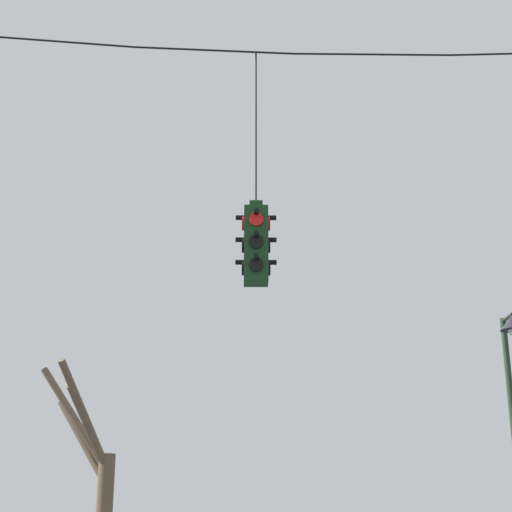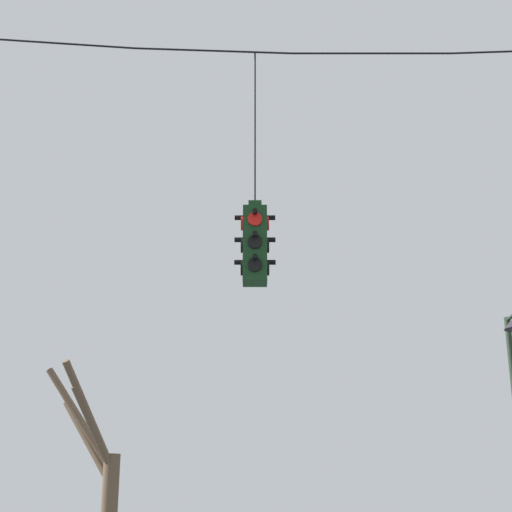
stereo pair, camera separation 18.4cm
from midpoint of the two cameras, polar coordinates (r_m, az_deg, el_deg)
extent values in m
cylinder|color=black|center=(12.87, -14.72, 14.87)|extent=(2.43, 0.03, 0.21)
cylinder|color=black|center=(12.45, -3.48, 14.70)|extent=(2.43, 0.03, 0.12)
cylinder|color=black|center=(12.55, 8.03, 14.32)|extent=(2.43, 0.03, 0.03)
cube|color=#143819|center=(11.05, -0.48, 0.75)|extent=(0.34, 0.34, 1.11)
cube|color=#143819|center=(11.26, -0.47, 3.67)|extent=(0.19, 0.19, 0.10)
cylinder|color=black|center=(11.80, -0.45, 9.50)|extent=(0.02, 0.02, 2.48)
cylinder|color=red|center=(10.99, -0.46, 2.71)|extent=(0.20, 0.03, 0.20)
cylinder|color=black|center=(10.98, -0.46, 3.23)|extent=(0.07, 0.12, 0.07)
cylinder|color=black|center=(10.87, -0.47, 1.06)|extent=(0.20, 0.03, 0.20)
cylinder|color=black|center=(10.86, -0.46, 1.59)|extent=(0.07, 0.12, 0.07)
cylinder|color=black|center=(10.77, -0.47, -0.62)|extent=(0.20, 0.03, 0.20)
cylinder|color=black|center=(10.75, -0.47, -0.09)|extent=(0.07, 0.12, 0.07)
cylinder|color=red|center=(11.33, -0.48, 2.04)|extent=(0.20, 0.03, 0.20)
cylinder|color=black|center=(11.41, -0.48, 2.39)|extent=(0.07, 0.12, 0.07)
cylinder|color=black|center=(11.22, -0.48, 0.44)|extent=(0.20, 0.03, 0.20)
cylinder|color=black|center=(11.30, -0.48, 0.80)|extent=(0.07, 0.12, 0.07)
cylinder|color=black|center=(11.12, -0.49, -1.19)|extent=(0.20, 0.03, 0.20)
cylinder|color=black|center=(11.19, -0.49, -0.82)|extent=(0.07, 0.12, 0.07)
cylinder|color=red|center=(11.16, -1.42, 2.38)|extent=(0.03, 0.20, 0.20)
cylinder|color=black|center=(11.19, -1.65, 2.81)|extent=(0.12, 0.07, 0.07)
cylinder|color=black|center=(11.05, -1.44, 0.75)|extent=(0.03, 0.20, 0.20)
cylinder|color=black|center=(11.08, -1.66, 1.19)|extent=(0.12, 0.07, 0.07)
cylinder|color=black|center=(10.95, -1.45, -0.90)|extent=(0.03, 0.20, 0.20)
cylinder|color=black|center=(10.97, -1.68, -0.45)|extent=(0.12, 0.07, 0.07)
cylinder|color=red|center=(11.16, 0.48, 2.37)|extent=(0.03, 0.20, 0.20)
cylinder|color=black|center=(11.20, 0.71, 2.80)|extent=(0.12, 0.07, 0.07)
cylinder|color=black|center=(11.05, 0.48, 0.74)|extent=(0.03, 0.20, 0.20)
cylinder|color=black|center=(11.08, 0.71, 1.18)|extent=(0.12, 0.07, 0.07)
cylinder|color=black|center=(10.95, 0.49, -0.91)|extent=(0.03, 0.20, 0.20)
cylinder|color=black|center=(10.98, 0.72, -0.47)|extent=(0.12, 0.07, 0.07)
cylinder|color=#233323|center=(15.93, 17.52, -4.29)|extent=(0.07, 0.57, 0.07)
cylinder|color=brown|center=(17.05, -12.68, -11.25)|extent=(1.01, 1.61, 2.16)
cylinder|color=brown|center=(17.91, -13.35, -11.43)|extent=(1.70, 0.36, 2.29)
cylinder|color=brown|center=(18.04, -12.78, -13.05)|extent=(1.40, 0.83, 1.90)
cylinder|color=brown|center=(17.16, -12.38, -12.12)|extent=(0.86, 1.29, 1.70)
cylinder|color=brown|center=(18.31, -11.91, -13.52)|extent=(0.96, 1.43, 1.12)
camera|label=1|loc=(0.09, -90.48, 0.16)|focal=55.00mm
camera|label=2|loc=(0.09, 89.52, -0.16)|focal=55.00mm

